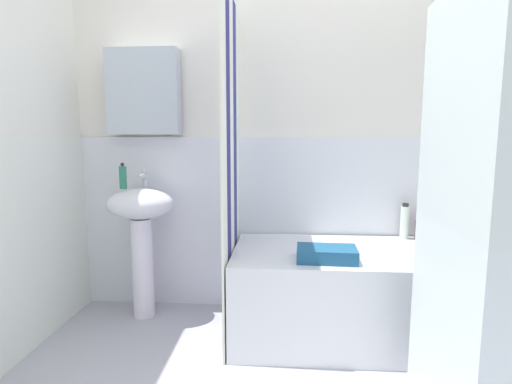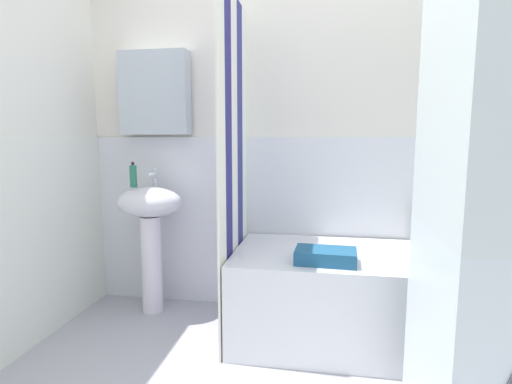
{
  "view_description": "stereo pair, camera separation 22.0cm",
  "coord_description": "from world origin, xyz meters",
  "px_view_note": "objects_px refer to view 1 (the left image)",
  "views": [
    {
      "loc": [
        -0.13,
        -1.46,
        1.19
      ],
      "look_at": [
        -0.28,
        0.72,
        0.89
      ],
      "focal_mm": 27.8,
      "sensor_mm": 36.0,
      "label": 1
    },
    {
      "loc": [
        0.09,
        -1.44,
        1.19
      ],
      "look_at": [
        -0.28,
        0.72,
        0.89
      ],
      "focal_mm": 27.8,
      "sensor_mm": 36.0,
      "label": 2
    }
  ],
  "objects_px": {
    "body_wash_bottle": "(450,222)",
    "sink": "(141,224)",
    "soap_dispenser": "(123,177)",
    "conditioner_bottle": "(420,229)",
    "towel_folded": "(327,254)",
    "shampoo_bottle": "(405,222)",
    "lotion_bottle": "(431,226)",
    "bathtub": "(357,294)"
  },
  "relations": [
    {
      "from": "sink",
      "to": "soap_dispenser",
      "type": "distance_m",
      "value": 0.33
    },
    {
      "from": "body_wash_bottle",
      "to": "lotion_bottle",
      "type": "relative_size",
      "value": 1.24
    },
    {
      "from": "soap_dispenser",
      "to": "towel_folded",
      "type": "relative_size",
      "value": 0.53
    },
    {
      "from": "soap_dispenser",
      "to": "conditioner_bottle",
      "type": "bearing_deg",
      "value": 3.15
    },
    {
      "from": "shampoo_bottle",
      "to": "lotion_bottle",
      "type": "bearing_deg",
      "value": -8.92
    },
    {
      "from": "bathtub",
      "to": "towel_folded",
      "type": "relative_size",
      "value": 4.61
    },
    {
      "from": "soap_dispenser",
      "to": "conditioner_bottle",
      "type": "relative_size",
      "value": 1.11
    },
    {
      "from": "soap_dispenser",
      "to": "conditioner_bottle",
      "type": "xyz_separation_m",
      "value": [
        1.93,
        0.11,
        -0.34
      ]
    },
    {
      "from": "body_wash_bottle",
      "to": "lotion_bottle",
      "type": "xyz_separation_m",
      "value": [
        -0.13,
        -0.03,
        -0.02
      ]
    },
    {
      "from": "body_wash_bottle",
      "to": "shampoo_bottle",
      "type": "relative_size",
      "value": 1.01
    },
    {
      "from": "towel_folded",
      "to": "shampoo_bottle",
      "type": "bearing_deg",
      "value": 42.49
    },
    {
      "from": "sink",
      "to": "conditioner_bottle",
      "type": "distance_m",
      "value": 1.83
    },
    {
      "from": "soap_dispenser",
      "to": "shampoo_bottle",
      "type": "bearing_deg",
      "value": 4.45
    },
    {
      "from": "shampoo_bottle",
      "to": "bathtub",
      "type": "bearing_deg",
      "value": -138.4
    },
    {
      "from": "bathtub",
      "to": "conditioner_bottle",
      "type": "distance_m",
      "value": 0.62
    },
    {
      "from": "soap_dispenser",
      "to": "bathtub",
      "type": "relative_size",
      "value": 0.11
    },
    {
      "from": "body_wash_bottle",
      "to": "sink",
      "type": "bearing_deg",
      "value": -176.2
    },
    {
      "from": "lotion_bottle",
      "to": "towel_folded",
      "type": "xyz_separation_m",
      "value": [
        -0.73,
        -0.49,
        -0.05
      ]
    },
    {
      "from": "towel_folded",
      "to": "soap_dispenser",
      "type": "bearing_deg",
      "value": 163.58
    },
    {
      "from": "soap_dispenser",
      "to": "lotion_bottle",
      "type": "distance_m",
      "value": 2.03
    },
    {
      "from": "body_wash_bottle",
      "to": "shampoo_bottle",
      "type": "distance_m",
      "value": 0.29
    },
    {
      "from": "lotion_bottle",
      "to": "conditioner_bottle",
      "type": "relative_size",
      "value": 1.27
    },
    {
      "from": "body_wash_bottle",
      "to": "conditioner_bottle",
      "type": "distance_m",
      "value": 0.21
    },
    {
      "from": "soap_dispenser",
      "to": "conditioner_bottle",
      "type": "height_order",
      "value": "soap_dispenser"
    },
    {
      "from": "conditioner_bottle",
      "to": "sink",
      "type": "bearing_deg",
      "value": -177.06
    },
    {
      "from": "body_wash_bottle",
      "to": "towel_folded",
      "type": "relative_size",
      "value": 0.75
    },
    {
      "from": "lotion_bottle",
      "to": "sink",
      "type": "bearing_deg",
      "value": -176.83
    },
    {
      "from": "shampoo_bottle",
      "to": "towel_folded",
      "type": "distance_m",
      "value": 0.77
    },
    {
      "from": "sink",
      "to": "conditioner_bottle",
      "type": "xyz_separation_m",
      "value": [
        1.83,
        0.09,
        -0.03
      ]
    },
    {
      "from": "soap_dispenser",
      "to": "bathtub",
      "type": "xyz_separation_m",
      "value": [
        1.49,
        -0.17,
        -0.68
      ]
    },
    {
      "from": "bathtub",
      "to": "lotion_bottle",
      "type": "xyz_separation_m",
      "value": [
        0.51,
        0.29,
        0.36
      ]
    },
    {
      "from": "lotion_bottle",
      "to": "body_wash_bottle",
      "type": "bearing_deg",
      "value": 12.94
    },
    {
      "from": "body_wash_bottle",
      "to": "conditioner_bottle",
      "type": "relative_size",
      "value": 1.57
    },
    {
      "from": "shampoo_bottle",
      "to": "towel_folded",
      "type": "bearing_deg",
      "value": -137.51
    },
    {
      "from": "shampoo_bottle",
      "to": "towel_folded",
      "type": "xyz_separation_m",
      "value": [
        -0.57,
        -0.52,
        -0.08
      ]
    },
    {
      "from": "soap_dispenser",
      "to": "body_wash_bottle",
      "type": "distance_m",
      "value": 2.15
    },
    {
      "from": "bathtub",
      "to": "body_wash_bottle",
      "type": "distance_m",
      "value": 0.81
    },
    {
      "from": "body_wash_bottle",
      "to": "conditioner_bottle",
      "type": "height_order",
      "value": "body_wash_bottle"
    },
    {
      "from": "sink",
      "to": "shampoo_bottle",
      "type": "xyz_separation_m",
      "value": [
        1.74,
        0.13,
        0.01
      ]
    },
    {
      "from": "conditioner_bottle",
      "to": "bathtub",
      "type": "bearing_deg",
      "value": -148.04
    },
    {
      "from": "lotion_bottle",
      "to": "shampoo_bottle",
      "type": "distance_m",
      "value": 0.17
    },
    {
      "from": "soap_dispenser",
      "to": "bathtub",
      "type": "bearing_deg",
      "value": -6.54
    }
  ]
}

